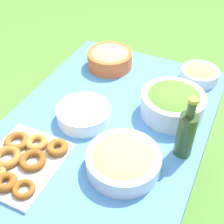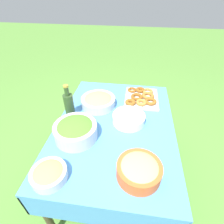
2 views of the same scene
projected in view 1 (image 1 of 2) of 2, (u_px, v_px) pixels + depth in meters
The scene contains 9 objects.
ground_plane at pixel (109, 203), 2.02m from camera, with size 14.00×14.00×0.00m, color #568C38.
picnic_table at pixel (108, 134), 1.60m from camera, with size 1.33×0.95×0.73m.
salad_bowl at pixel (173, 102), 1.53m from camera, with size 0.31×0.31×0.14m.
pasta_bowl at pixel (110, 58), 1.86m from camera, with size 0.27×0.27×0.12m.
donut_platter at pixel (22, 160), 1.32m from camera, with size 0.37×0.33×0.05m.
plate_stack at pixel (84, 114), 1.52m from camera, with size 0.26×0.26×0.07m.
olive_oil_bottle at pixel (186, 133), 1.30m from camera, with size 0.08×0.08×0.30m.
bread_bowl at pixel (123, 160), 1.28m from camera, with size 0.31×0.31×0.10m.
fruit_bowl at pixel (200, 74), 1.77m from camera, with size 0.22×0.22×0.08m.
Camera 1 is at (1.01, 0.49, 1.78)m, focal length 50.00 mm.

